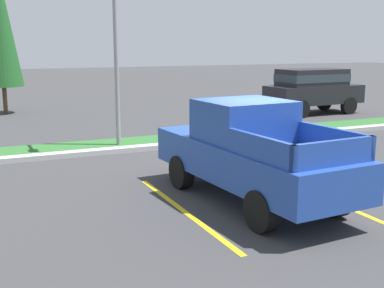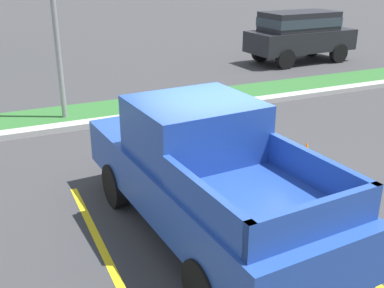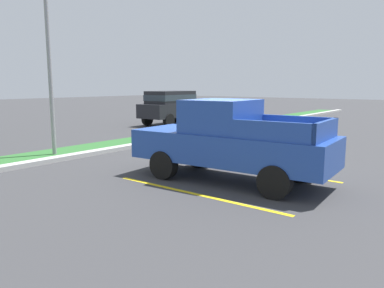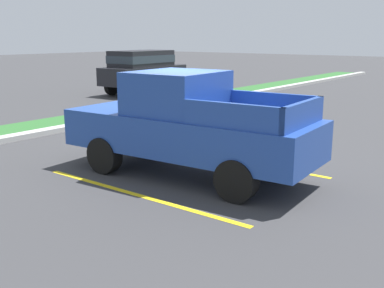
# 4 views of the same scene
# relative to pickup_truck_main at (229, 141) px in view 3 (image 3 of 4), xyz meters

# --- Properties ---
(ground_plane) EXTENTS (120.00, 120.00, 0.00)m
(ground_plane) POSITION_rel_pickup_truck_main_xyz_m (0.79, 0.77, -1.04)
(ground_plane) COLOR #38383A
(parking_line_near) EXTENTS (0.12, 4.80, 0.01)m
(parking_line_near) POSITION_rel_pickup_truck_main_xyz_m (-1.55, -0.05, -1.04)
(parking_line_near) COLOR yellow
(parking_line_near) RESTS_ON ground
(parking_line_far) EXTENTS (0.12, 4.80, 0.01)m
(parking_line_far) POSITION_rel_pickup_truck_main_xyz_m (1.55, -0.05, -1.04)
(parking_line_far) COLOR yellow
(parking_line_far) RESTS_ON ground
(curb_strip) EXTENTS (56.00, 0.40, 0.15)m
(curb_strip) POSITION_rel_pickup_truck_main_xyz_m (0.79, 5.77, -0.97)
(curb_strip) COLOR #B2B2AD
(curb_strip) RESTS_ON ground
(grass_median) EXTENTS (56.00, 1.80, 0.06)m
(grass_median) POSITION_rel_pickup_truck_main_xyz_m (0.79, 6.87, -1.01)
(grass_median) COLOR #2D662D
(grass_median) RESTS_ON ground
(pickup_truck_main) EXTENTS (2.25, 5.34, 2.10)m
(pickup_truck_main) POSITION_rel_pickup_truck_main_xyz_m (0.00, 0.00, 0.00)
(pickup_truck_main) COLOR black
(pickup_truck_main) RESTS_ON ground
(suv_distant) EXTENTS (4.67, 2.11, 2.10)m
(suv_distant) POSITION_rel_pickup_truck_main_xyz_m (9.56, 10.35, 0.20)
(suv_distant) COLOR black
(suv_distant) RESTS_ON ground
(street_light) EXTENTS (0.24, 1.49, 7.02)m
(street_light) POSITION_rel_pickup_truck_main_xyz_m (-0.92, 6.52, 3.02)
(street_light) COLOR gray
(street_light) RESTS_ON ground
(traffic_cone) EXTENTS (0.36, 0.36, 0.60)m
(traffic_cone) POSITION_rel_pickup_truck_main_xyz_m (3.00, 1.29, -0.75)
(traffic_cone) COLOR orange
(traffic_cone) RESTS_ON ground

